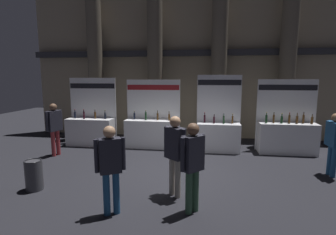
{
  "coord_description": "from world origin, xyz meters",
  "views": [
    {
      "loc": [
        0.8,
        -6.53,
        2.5
      ],
      "look_at": [
        -0.27,
        0.76,
        1.36
      ],
      "focal_mm": 27.93,
      "sensor_mm": 36.0,
      "label": 1
    }
  ],
  "objects_px": {
    "visitor_5": "(110,163)",
    "visitor_3": "(54,125)",
    "exhibitor_booth_1": "(152,130)",
    "exhibitor_booth_0": "(91,129)",
    "trash_bin": "(34,175)",
    "exhibitor_booth_2": "(218,133)",
    "exhibitor_booth_3": "(287,135)",
    "visitor_0": "(193,160)",
    "visitor_4": "(175,149)",
    "visitor_1": "(334,139)"
  },
  "relations": [
    {
      "from": "exhibitor_booth_2",
      "to": "visitor_5",
      "type": "bearing_deg",
      "value": -114.94
    },
    {
      "from": "exhibitor_booth_1",
      "to": "trash_bin",
      "type": "distance_m",
      "value": 4.36
    },
    {
      "from": "visitor_3",
      "to": "visitor_5",
      "type": "distance_m",
      "value": 4.45
    },
    {
      "from": "trash_bin",
      "to": "visitor_0",
      "type": "bearing_deg",
      "value": -7.62
    },
    {
      "from": "exhibitor_booth_1",
      "to": "visitor_4",
      "type": "relative_size",
      "value": 1.4
    },
    {
      "from": "visitor_0",
      "to": "visitor_3",
      "type": "bearing_deg",
      "value": 100.82
    },
    {
      "from": "trash_bin",
      "to": "visitor_0",
      "type": "relative_size",
      "value": 0.4
    },
    {
      "from": "exhibitor_booth_2",
      "to": "visitor_3",
      "type": "height_order",
      "value": "exhibitor_booth_2"
    },
    {
      "from": "trash_bin",
      "to": "exhibitor_booth_2",
      "type": "bearing_deg",
      "value": 41.96
    },
    {
      "from": "trash_bin",
      "to": "visitor_5",
      "type": "height_order",
      "value": "visitor_5"
    },
    {
      "from": "visitor_5",
      "to": "visitor_3",
      "type": "bearing_deg",
      "value": -74.4
    },
    {
      "from": "exhibitor_booth_0",
      "to": "trash_bin",
      "type": "relative_size",
      "value": 3.6
    },
    {
      "from": "exhibitor_booth_0",
      "to": "visitor_0",
      "type": "xyz_separation_m",
      "value": [
        3.97,
        -4.36,
        0.4
      ]
    },
    {
      "from": "trash_bin",
      "to": "visitor_0",
      "type": "xyz_separation_m",
      "value": [
        3.54,
        -0.47,
        0.67
      ]
    },
    {
      "from": "exhibitor_booth_2",
      "to": "visitor_3",
      "type": "xyz_separation_m",
      "value": [
        -5.17,
        -1.3,
        0.39
      ]
    },
    {
      "from": "exhibitor_booth_1",
      "to": "visitor_0",
      "type": "bearing_deg",
      "value": -69.08
    },
    {
      "from": "trash_bin",
      "to": "visitor_4",
      "type": "bearing_deg",
      "value": 2.75
    },
    {
      "from": "exhibitor_booth_3",
      "to": "visitor_0",
      "type": "relative_size",
      "value": 1.43
    },
    {
      "from": "exhibitor_booth_3",
      "to": "visitor_0",
      "type": "xyz_separation_m",
      "value": [
        -2.88,
        -4.32,
        0.4
      ]
    },
    {
      "from": "trash_bin",
      "to": "visitor_4",
      "type": "distance_m",
      "value": 3.22
    },
    {
      "from": "visitor_3",
      "to": "exhibitor_booth_1",
      "type": "bearing_deg",
      "value": 135.22
    },
    {
      "from": "exhibitor_booth_1",
      "to": "exhibitor_booth_3",
      "type": "relative_size",
      "value": 0.99
    },
    {
      "from": "exhibitor_booth_1",
      "to": "visitor_0",
      "type": "distance_m",
      "value": 4.74
    },
    {
      "from": "exhibitor_booth_1",
      "to": "visitor_5",
      "type": "relative_size",
      "value": 1.45
    },
    {
      "from": "visitor_0",
      "to": "visitor_1",
      "type": "bearing_deg",
      "value": -11.71
    },
    {
      "from": "exhibitor_booth_1",
      "to": "visitor_5",
      "type": "distance_m",
      "value": 4.71
    },
    {
      "from": "exhibitor_booth_2",
      "to": "exhibitor_booth_3",
      "type": "relative_size",
      "value": 1.06
    },
    {
      "from": "exhibitor_booth_1",
      "to": "visitor_4",
      "type": "bearing_deg",
      "value": -71.2
    },
    {
      "from": "exhibitor_booth_0",
      "to": "exhibitor_booth_2",
      "type": "relative_size",
      "value": 0.96
    },
    {
      "from": "visitor_0",
      "to": "visitor_1",
      "type": "relative_size",
      "value": 1.05
    },
    {
      "from": "exhibitor_booth_1",
      "to": "visitor_1",
      "type": "xyz_separation_m",
      "value": [
        5.09,
        -2.08,
        0.37
      ]
    },
    {
      "from": "visitor_1",
      "to": "visitor_3",
      "type": "xyz_separation_m",
      "value": [
        -7.93,
        0.6,
        0.04
      ]
    },
    {
      "from": "visitor_1",
      "to": "visitor_3",
      "type": "height_order",
      "value": "visitor_3"
    },
    {
      "from": "visitor_0",
      "to": "visitor_5",
      "type": "distance_m",
      "value": 1.48
    },
    {
      "from": "visitor_0",
      "to": "exhibitor_booth_1",
      "type": "bearing_deg",
      "value": 64.76
    },
    {
      "from": "exhibitor_booth_2",
      "to": "visitor_4",
      "type": "bearing_deg",
      "value": -106.14
    },
    {
      "from": "exhibitor_booth_2",
      "to": "exhibitor_booth_3",
      "type": "xyz_separation_m",
      "value": [
        2.23,
        0.08,
        0.0
      ]
    },
    {
      "from": "visitor_0",
      "to": "visitor_5",
      "type": "xyz_separation_m",
      "value": [
        -1.45,
        -0.28,
        -0.03
      ]
    },
    {
      "from": "exhibitor_booth_1",
      "to": "visitor_5",
      "type": "height_order",
      "value": "exhibitor_booth_1"
    },
    {
      "from": "exhibitor_booth_1",
      "to": "visitor_4",
      "type": "height_order",
      "value": "exhibitor_booth_1"
    },
    {
      "from": "exhibitor_booth_0",
      "to": "visitor_4",
      "type": "xyz_separation_m",
      "value": [
        3.58,
        -3.74,
        0.42
      ]
    },
    {
      "from": "exhibitor_booth_2",
      "to": "exhibitor_booth_3",
      "type": "distance_m",
      "value": 2.23
    },
    {
      "from": "trash_bin",
      "to": "visitor_3",
      "type": "height_order",
      "value": "visitor_3"
    },
    {
      "from": "trash_bin",
      "to": "visitor_5",
      "type": "bearing_deg",
      "value": -19.87
    },
    {
      "from": "exhibitor_booth_3",
      "to": "exhibitor_booth_2",
      "type": "bearing_deg",
      "value": -177.98
    },
    {
      "from": "exhibitor_booth_1",
      "to": "exhibitor_booth_2",
      "type": "distance_m",
      "value": 2.34
    },
    {
      "from": "exhibitor_booth_0",
      "to": "visitor_4",
      "type": "bearing_deg",
      "value": -46.27
    },
    {
      "from": "exhibitor_booth_2",
      "to": "visitor_4",
      "type": "height_order",
      "value": "exhibitor_booth_2"
    },
    {
      "from": "exhibitor_booth_2",
      "to": "exhibitor_booth_3",
      "type": "height_order",
      "value": "exhibitor_booth_2"
    },
    {
      "from": "visitor_1",
      "to": "visitor_4",
      "type": "bearing_deg",
      "value": -69.82
    }
  ]
}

